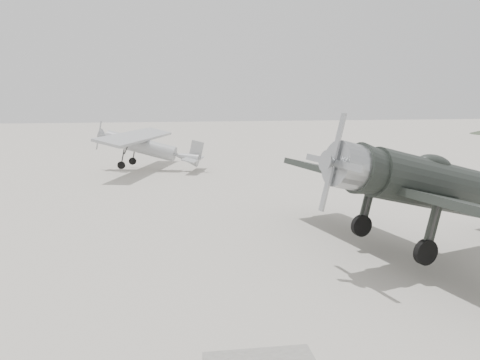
# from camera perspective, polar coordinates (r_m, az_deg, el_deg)

# --- Properties ---
(ground) EXTENTS (160.00, 160.00, 0.00)m
(ground) POSITION_cam_1_polar(r_m,az_deg,el_deg) (16.59, 8.76, -7.28)
(ground) COLOR #A0998E
(ground) RESTS_ON ground
(lowwing_monoplane) EXTENTS (9.19, 12.76, 4.10)m
(lowwing_monoplane) POSITION_cam_1_polar(r_m,az_deg,el_deg) (15.65, 23.66, -0.90)
(lowwing_monoplane) COLOR black
(lowwing_monoplane) RESTS_ON ground
(highwing_monoplane) EXTENTS (7.35, 10.18, 2.91)m
(highwing_monoplane) POSITION_cam_1_polar(r_m,az_deg,el_deg) (32.26, -11.50, 4.38)
(highwing_monoplane) COLOR gray
(highwing_monoplane) RESTS_ON ground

